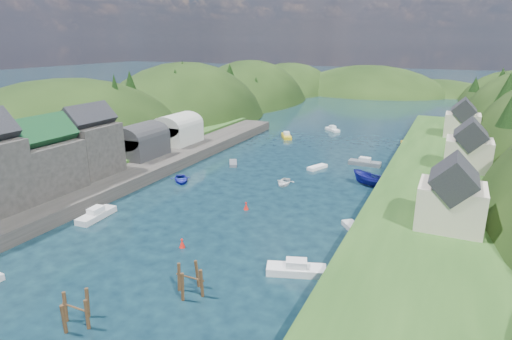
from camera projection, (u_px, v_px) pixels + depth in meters
The scene contains 15 objects.
ground at pixel (303, 160), 84.81m from camera, with size 600.00×600.00×0.00m, color black.
hillside_left at pixel (186, 148), 126.99m from camera, with size 44.00×245.56×52.00m.
far_hills at pixel (393, 116), 194.98m from camera, with size 103.00×68.00×44.00m.
hill_trees at pixel (327, 95), 93.45m from camera, with size 90.75×148.85×12.06m.
quay_left at pixel (99, 183), 68.20m from camera, with size 12.00×110.00×2.00m, color #2D2B28.
terrace_left_grass at pixel (67, 176), 70.95m from camera, with size 12.00×110.00×2.50m, color #234719.
quayside_buildings at pixel (4, 167), 55.42m from camera, with size 8.00×35.84×12.90m.
boat_sheds at pixel (160, 133), 84.22m from camera, with size 7.00×21.00×7.50m.
terrace_right at pixel (436, 187), 65.71m from camera, with size 16.00×120.00×2.40m, color #234719.
right_bank_cottages at pixel (462, 148), 70.36m from camera, with size 9.00×59.24×8.41m.
piling_cluster_near at pixel (76, 313), 35.54m from camera, with size 2.97×2.79×3.32m.
piling_cluster_far at pixel (190, 283), 39.91m from camera, with size 3.03×2.84×3.45m.
channel_buoy_near at pixel (182, 244), 49.02m from camera, with size 0.70×0.70×1.10m.
channel_buoy_far at pixel (246, 206), 59.98m from camera, with size 0.70×0.70×1.10m.
moored_boats at pixel (252, 195), 63.69m from camera, with size 37.84×97.37×2.48m.
Camera 1 is at (26.05, -27.97, 22.92)m, focal length 30.00 mm.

